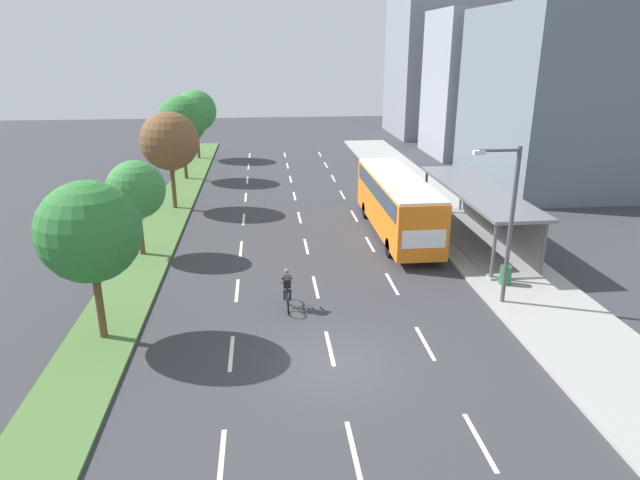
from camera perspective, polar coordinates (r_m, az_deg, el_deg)
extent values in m
plane|color=#38383D|center=(19.41, 1.40, -12.62)|extent=(140.00, 140.00, 0.00)
cube|color=#4C7038|center=(38.24, -14.92, 3.14)|extent=(2.60, 52.00, 0.12)
cube|color=#9E9E99|center=(39.42, 11.18, 3.92)|extent=(4.50, 52.00, 0.15)
cube|color=white|center=(15.88, -10.05, -21.27)|extent=(0.14, 2.43, 0.01)
cube|color=white|center=(20.27, -9.06, -11.36)|extent=(0.14, 2.43, 0.01)
cube|color=white|center=(25.06, -8.48, -5.10)|extent=(0.14, 2.43, 0.01)
cube|color=white|center=(30.05, -8.09, -0.88)|extent=(0.14, 2.43, 0.01)
cube|color=white|center=(35.16, -7.82, 2.13)|extent=(0.14, 2.43, 0.01)
cube|color=white|center=(40.34, -7.61, 4.36)|extent=(0.14, 2.43, 0.01)
cube|color=white|center=(45.57, -7.45, 6.09)|extent=(0.14, 2.43, 0.01)
cube|color=white|center=(50.83, -7.33, 7.46)|extent=(0.14, 2.43, 0.01)
cube|color=white|center=(56.12, -7.22, 8.58)|extent=(0.14, 2.43, 0.01)
cube|color=white|center=(15.96, 3.46, -20.70)|extent=(0.14, 2.43, 0.01)
cube|color=white|center=(20.34, 1.01, -10.99)|extent=(0.14, 2.43, 0.01)
cube|color=white|center=(25.12, -0.45, -4.82)|extent=(0.14, 2.43, 0.01)
cube|color=white|center=(30.10, -1.42, -0.66)|extent=(0.14, 2.43, 0.01)
cube|color=white|center=(35.20, -2.11, 2.31)|extent=(0.14, 2.43, 0.01)
cube|color=white|center=(40.38, -2.63, 4.53)|extent=(0.14, 2.43, 0.01)
cube|color=white|center=(45.60, -3.03, 6.24)|extent=(0.14, 2.43, 0.01)
cube|color=white|center=(50.86, -3.35, 7.59)|extent=(0.14, 2.43, 0.01)
cube|color=white|center=(56.14, -3.61, 8.69)|extent=(0.14, 2.43, 0.01)
cube|color=white|center=(16.80, 16.04, -19.21)|extent=(0.14, 2.43, 0.01)
cube|color=white|center=(21.00, 10.69, -10.31)|extent=(0.14, 2.43, 0.01)
cube|color=white|center=(25.65, 7.38, -4.46)|extent=(0.14, 2.43, 0.01)
cube|color=white|center=(30.55, 5.14, -0.43)|extent=(0.14, 2.43, 0.01)
cube|color=white|center=(35.58, 3.52, 2.48)|extent=(0.14, 2.43, 0.01)
cube|color=white|center=(40.71, 2.31, 4.66)|extent=(0.14, 2.43, 0.01)
cube|color=white|center=(45.90, 1.36, 6.34)|extent=(0.14, 2.43, 0.01)
cube|color=white|center=(51.13, 0.61, 7.69)|extent=(0.14, 2.43, 0.01)
cube|color=white|center=(56.38, -0.01, 8.78)|extent=(0.14, 2.43, 0.01)
cube|color=gray|center=(31.95, 15.37, 0.20)|extent=(2.60, 11.46, 0.10)
cylinder|color=#56565B|center=(26.30, 17.37, -0.98)|extent=(0.16, 0.16, 2.60)
cylinder|color=#56565B|center=(36.16, 10.77, 4.99)|extent=(0.16, 0.16, 2.60)
cylinder|color=#56565B|center=(27.30, 21.93, -0.77)|extent=(0.16, 0.16, 2.60)
cylinder|color=#56565B|center=(36.90, 14.30, 5.01)|extent=(0.16, 0.16, 2.60)
cube|color=gray|center=(32.02, 17.65, 2.56)|extent=(0.10, 10.89, 2.34)
cube|color=slate|center=(31.20, 15.81, 4.95)|extent=(2.90, 11.86, 0.16)
cube|color=orange|center=(31.76, 7.84, 3.73)|extent=(2.50, 11.20, 2.80)
cube|color=#2D3D4C|center=(31.55, 7.91, 5.22)|extent=(2.54, 10.30, 0.90)
cube|color=silver|center=(31.41, 7.96, 6.30)|extent=(2.45, 10.98, 0.12)
cube|color=#2D3D4C|center=(37.00, 5.85, 6.58)|extent=(2.25, 0.06, 1.54)
cube|color=white|center=(26.64, 10.59, 0.08)|extent=(2.12, 0.04, 0.90)
cylinder|color=black|center=(35.17, 4.69, 3.09)|extent=(0.30, 1.00, 1.00)
cylinder|color=black|center=(35.63, 8.18, 3.17)|extent=(0.30, 1.00, 1.00)
cylinder|color=black|center=(28.70, 7.17, -0.76)|extent=(0.30, 1.00, 1.00)
cylinder|color=black|center=(29.26, 11.37, -0.60)|extent=(0.30, 1.00, 1.00)
torus|color=black|center=(23.57, -3.41, -5.59)|extent=(0.06, 0.72, 0.72)
torus|color=black|center=(22.58, -3.29, -6.76)|extent=(0.06, 0.72, 0.72)
cylinder|color=#234C99|center=(22.95, -3.36, -5.53)|extent=(0.05, 0.94, 0.05)
cylinder|color=#234C99|center=(22.94, -3.34, -6.04)|extent=(0.05, 0.57, 0.42)
cylinder|color=#234C99|center=(22.76, -3.34, -5.69)|extent=(0.04, 0.04, 0.40)
cube|color=black|center=(22.68, -3.35, -5.23)|extent=(0.12, 0.24, 0.06)
cylinder|color=black|center=(23.30, -3.43, -4.41)|extent=(0.46, 0.04, 0.04)
cube|color=black|center=(22.71, -3.39, -4.29)|extent=(0.30, 0.36, 0.59)
cube|color=black|center=(22.56, -3.37, -4.40)|extent=(0.26, 0.26, 0.42)
sphere|color=#9E7051|center=(22.66, -3.42, -3.19)|extent=(0.20, 0.20, 0.20)
cylinder|color=#23232D|center=(22.84, -3.67, -5.25)|extent=(0.12, 0.42, 0.25)
cylinder|color=#23232D|center=(23.11, -3.67, -5.66)|extent=(0.10, 0.17, 0.41)
cylinder|color=#23232D|center=(22.85, -3.06, -5.23)|extent=(0.12, 0.42, 0.25)
cylinder|color=#23232D|center=(23.11, -3.07, -5.64)|extent=(0.10, 0.17, 0.41)
cylinder|color=black|center=(22.89, -3.84, -3.97)|extent=(0.09, 0.47, 0.28)
cylinder|color=black|center=(22.90, -2.99, -3.94)|extent=(0.09, 0.47, 0.28)
cylinder|color=brown|center=(21.75, -21.64, -5.98)|extent=(0.28, 0.28, 2.72)
sphere|color=#2D7533|center=(20.81, -22.55, 0.78)|extent=(3.58, 3.58, 3.58)
cylinder|color=brown|center=(29.78, -17.89, 0.74)|extent=(0.28, 0.28, 2.30)
sphere|color=#38843D|center=(29.18, -18.34, 4.91)|extent=(2.91, 2.91, 2.91)
cylinder|color=brown|center=(37.87, -14.77, 5.43)|extent=(0.28, 0.28, 2.99)
sphere|color=brown|center=(37.32, -15.15, 9.75)|extent=(3.73, 3.73, 3.73)
cylinder|color=brown|center=(46.34, -13.66, 8.09)|extent=(0.28, 0.28, 3.18)
sphere|color=#2D7533|center=(45.88, -13.96, 11.78)|extent=(3.81, 3.81, 3.81)
cylinder|color=brown|center=(54.86, -12.38, 9.75)|extent=(0.28, 0.28, 2.98)
sphere|color=#38843D|center=(54.48, -12.61, 12.78)|extent=(3.84, 3.84, 3.84)
cylinder|color=#4C4C51|center=(23.50, 18.94, 1.24)|extent=(0.18, 0.18, 6.50)
cylinder|color=#4C4C51|center=(22.46, 17.91, 8.73)|extent=(1.60, 0.12, 0.12)
cube|color=silver|center=(22.17, 15.98, 8.60)|extent=(0.44, 0.24, 0.16)
cylinder|color=#286B38|center=(26.26, 18.44, -3.41)|extent=(0.52, 0.52, 0.85)
cube|color=slate|center=(46.59, 22.64, 13.26)|extent=(9.63, 14.04, 13.08)
cube|color=#8E939E|center=(58.13, 17.08, 14.97)|extent=(11.33, 8.71, 13.47)
cube|color=gray|center=(70.68, 12.28, 17.48)|extent=(11.05, 11.89, 17.15)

